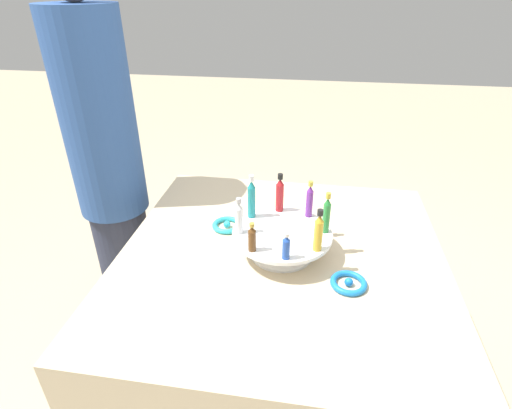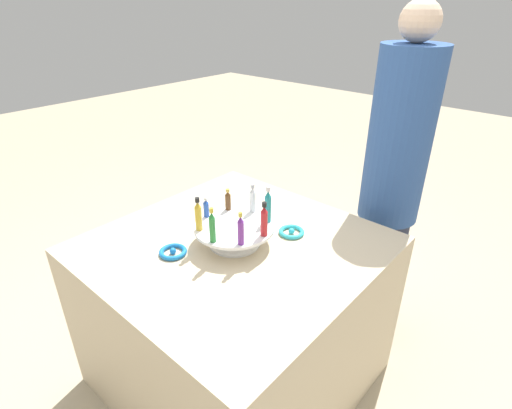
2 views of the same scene
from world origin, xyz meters
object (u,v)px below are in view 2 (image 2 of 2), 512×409
Objects in this scene: bottle_brown at (228,200)px; ribbon_bow_teal at (291,232)px; bottle_clear at (253,199)px; bottle_red at (264,220)px; bottle_teal at (268,206)px; display_stand at (234,232)px; bottle_green at (212,226)px; bottle_gold at (198,215)px; person_figure at (391,189)px; bottle_blue at (206,208)px; bottle_purple at (241,230)px; ribbon_bow_blue at (173,252)px.

bottle_brown is 0.29m from ribbon_bow_teal.
bottle_clear is 0.21m from ribbon_bow_teal.
bottle_teal reaches higher than bottle_red.
display_stand is 2.30× the size of bottle_green.
bottle_gold is at bearing 147.43° from ribbon_bow_teal.
ribbon_bow_teal is at bearing -16.75° from bottle_green.
ribbon_bow_teal is (0.08, -0.15, -0.13)m from bottle_clear.
ribbon_bow_teal is at bearing 3.67° from person_figure.
bottle_teal reaches higher than ribbon_bow_teal.
bottle_gold reaches higher than bottle_brown.
bottle_blue is at bearing 144.80° from bottle_clear.
bottle_teal reaches higher than bottle_green.
bottle_teal is at bearing 2.52° from person_figure.
bottle_brown is 0.25m from bottle_green.
bottle_red is 0.25m from bottle_gold.
bottle_gold reaches higher than bottle_clear.
display_stand is at bearing -170.20° from bottle_clear.
bottle_gold is (-0.11, 0.08, 0.09)m from display_stand.
person_figure is at bearing -13.63° from bottle_purple.
bottle_green is (-0.16, 0.11, 0.00)m from bottle_red.
display_stand is 2.96× the size of ribbon_bow_blue.
ribbon_bow_blue is at bearing 116.87° from bottle_green.
bottle_teal is 1.25× the size of bottle_clear.
bottle_red is 1.00× the size of bottle_green.
bottle_purple is 0.32m from ribbon_bow_teal.
bottle_clear is 0.25m from bottle_gold.
bottle_red reaches higher than bottle_blue.
bottle_brown is 0.78m from person_figure.
person_figure is (0.75, -0.44, -0.05)m from bottle_blue.
display_stand is 0.15m from bottle_blue.
bottle_teal reaches higher than bottle_purple.
bottle_green is at bearing -170.20° from display_stand.
bottle_purple is at bearing -125.20° from display_stand.
bottle_red is 0.23m from ribbon_bow_teal.
bottle_purple is (-0.08, -0.11, 0.09)m from display_stand.
bottle_gold is at bearing 167.30° from bottle_clear.
bottle_green is at bearing 122.30° from bottle_purple.
bottle_teal is 1.63× the size of bottle_brown.
display_stand is 3.70× the size of bottle_blue.
bottle_blue is 0.80× the size of ribbon_bow_teal.
bottle_purple reaches higher than ribbon_bow_blue.
bottle_gold is at bearing 144.80° from display_stand.
bottle_blue is 0.11m from bottle_gold.
bottle_green reaches higher than bottle_clear.
person_figure reaches higher than bottle_purple.
bottle_purple reaches higher than bottle_clear.
bottle_green is 0.91m from person_figure.
ribbon_bow_blue is at bearing -1.96° from person_figure.
ribbon_bow_teal is at bearing -61.06° from bottle_brown.
bottle_gold is 0.17m from ribbon_bow_blue.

